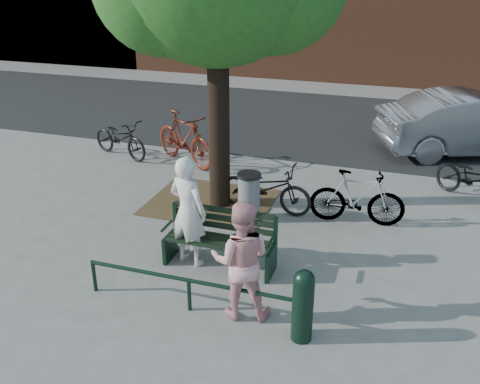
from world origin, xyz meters
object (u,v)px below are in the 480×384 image
(person_right, at_px, (241,260))
(bicycle_c, at_px, (266,187))
(bollard, at_px, (303,303))
(litter_bin, at_px, (249,196))
(parked_car, at_px, (475,124))
(park_bench, at_px, (221,237))
(person_left, at_px, (188,211))

(person_right, xyz_separation_m, bicycle_c, (-0.57, 3.25, -0.36))
(bollard, height_order, litter_bin, bollard)
(bicycle_c, relative_size, parked_car, 0.40)
(park_bench, relative_size, parked_car, 0.38)
(bollard, bearing_deg, parked_car, 73.23)
(person_left, bearing_deg, person_right, 154.75)
(park_bench, xyz_separation_m, bollard, (1.60, -1.39, 0.07))
(person_right, bearing_deg, bollard, 150.97)
(park_bench, relative_size, person_right, 1.03)
(litter_bin, bearing_deg, bicycle_c, 66.10)
(bicycle_c, bearing_deg, person_left, 169.14)
(park_bench, relative_size, person_left, 0.97)
(parked_car, bearing_deg, person_right, 134.18)
(park_bench, distance_m, person_right, 1.38)
(parked_car, bearing_deg, litter_bin, 118.49)
(litter_bin, xyz_separation_m, bicycle_c, (0.19, 0.44, 0.02))
(bollard, bearing_deg, person_right, 163.85)
(bicycle_c, bearing_deg, person_right, -164.90)
(park_bench, distance_m, bollard, 2.12)
(person_left, xyz_separation_m, person_right, (1.20, -1.04, -0.05))
(park_bench, bearing_deg, person_right, -58.10)
(person_right, relative_size, litter_bin, 1.86)
(litter_bin, bearing_deg, bollard, -61.52)
(person_left, distance_m, bollard, 2.50)
(person_left, height_order, bollard, person_left)
(person_right, bearing_deg, litter_bin, -87.60)
(person_right, distance_m, litter_bin, 2.94)
(person_right, bearing_deg, parked_car, -125.82)
(person_right, xyz_separation_m, bollard, (0.90, -0.26, -0.30))
(bicycle_c, xyz_separation_m, parked_car, (3.96, 4.77, 0.28))
(person_left, relative_size, person_right, 1.06)
(person_right, bearing_deg, person_left, -53.77)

